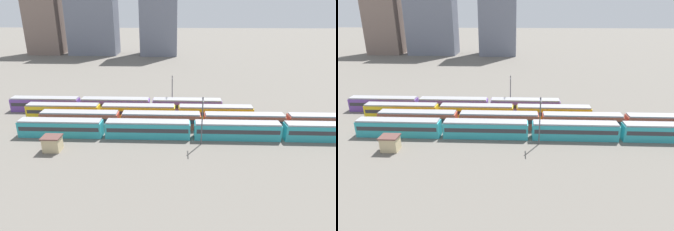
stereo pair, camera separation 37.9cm
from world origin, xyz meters
TOP-DOWN VIEW (x-y plane):
  - ground_plane at (0.00, 7.80)m, footprint 600.00×600.00m
  - train_track_0 at (37.43, 0.00)m, footprint 93.60×3.06m
  - train_track_1 at (30.48, 5.20)m, footprint 74.70×3.06m
  - train_track_2 at (15.15, 10.40)m, footprint 55.80×3.06m
  - train_track_3 at (8.31, 15.60)m, footprint 55.80×3.06m
  - catenary_pole_0 at (29.73, -3.06)m, footprint 0.24×3.20m
  - catenary_pole_1 at (23.23, 18.84)m, footprint 0.24×3.20m
  - signal_hut at (0.55, -6.92)m, footprint 3.60×3.00m
  - distant_building_0 at (-50.75, 110.90)m, footprint 18.50×12.95m
  - distant_building_1 at (-23.22, 110.90)m, footprint 26.44×14.86m
  - distant_building_2 at (13.65, 110.90)m, footprint 19.97×17.21m

SIDE VIEW (x-z plane):
  - ground_plane at x=0.00m, z-range 0.00..0.00m
  - signal_hut at x=0.55m, z-range 0.03..3.07m
  - train_track_2 at x=15.15m, z-range 0.03..3.78m
  - train_track_3 at x=8.31m, z-range 0.03..3.78m
  - train_track_0 at x=37.43m, z-range 0.03..3.78m
  - train_track_1 at x=30.48m, z-range 0.03..3.78m
  - catenary_pole_1 at x=23.23m, z-range 0.53..9.69m
  - catenary_pole_0 at x=29.73m, z-range 0.55..10.66m
  - distant_building_0 at x=-50.75m, z-range 0.00..38.10m
  - distant_building_1 at x=-23.22m, z-range 0.00..47.21m
  - distant_building_2 at x=13.65m, z-range 0.00..54.05m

